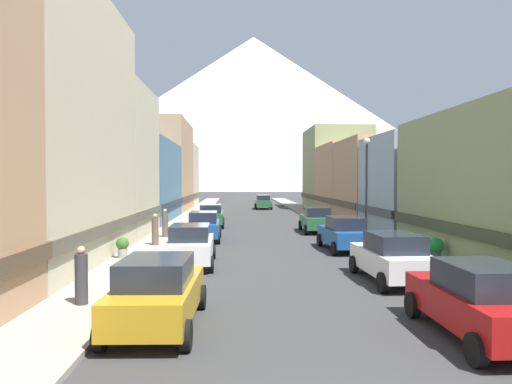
% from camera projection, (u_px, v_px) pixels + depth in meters
% --- Properties ---
extents(sidewalk_left, '(2.50, 100.00, 0.15)m').
position_uv_depth(sidewalk_left, '(185.00, 222.00, 40.32)').
color(sidewalk_left, gray).
rests_on(sidewalk_left, ground).
extents(sidewalk_right, '(2.50, 100.00, 0.15)m').
position_uv_depth(sidewalk_right, '(328.00, 221.00, 40.86)').
color(sidewalk_right, gray).
rests_on(sidewalk_right, ground).
extents(storefront_left_1, '(7.39, 12.35, 11.83)m').
position_uv_depth(storefront_left_1, '(20.00, 132.00, 19.85)').
color(storefront_left_1, beige).
rests_on(storefront_left_1, ground).
extents(storefront_left_2, '(7.12, 8.02, 9.64)m').
position_uv_depth(storefront_left_2, '(96.00, 165.00, 30.16)').
color(storefront_left_2, beige).
rests_on(storefront_left_2, ground).
extents(storefront_left_3, '(8.52, 13.58, 7.15)m').
position_uv_depth(storefront_left_3, '(126.00, 183.00, 41.41)').
color(storefront_left_3, slate).
rests_on(storefront_left_3, ground).
extents(storefront_left_4, '(7.33, 13.51, 10.57)m').
position_uv_depth(storefront_left_4, '(158.00, 168.00, 55.02)').
color(storefront_left_4, tan).
rests_on(storefront_left_4, ground).
extents(storefront_left_5, '(8.98, 8.89, 8.66)m').
position_uv_depth(storefront_left_5, '(166.00, 177.00, 66.55)').
color(storefront_left_5, beige).
rests_on(storefront_left_5, ground).
extents(storefront_right_2, '(6.45, 8.09, 6.71)m').
position_uv_depth(storefront_right_2, '(418.00, 187.00, 31.67)').
color(storefront_right_2, '#99A5B2').
rests_on(storefront_right_2, ground).
extents(storefront_right_3, '(9.68, 9.32, 7.23)m').
position_uv_depth(storefront_right_3, '(396.00, 182.00, 40.65)').
color(storefront_right_3, tan).
rests_on(storefront_right_3, ground).
extents(storefront_right_4, '(7.85, 9.82, 7.49)m').
position_uv_depth(storefront_right_4, '(357.00, 181.00, 50.26)').
color(storefront_right_4, tan).
rests_on(storefront_right_4, ground).
extents(storefront_right_5, '(7.61, 10.45, 10.33)m').
position_uv_depth(storefront_right_5, '(336.00, 170.00, 60.37)').
color(storefront_right_5, '#8C9966').
rests_on(storefront_right_5, ground).
extents(car_left_0, '(2.17, 4.45, 1.78)m').
position_uv_depth(car_left_0, '(158.00, 292.00, 11.56)').
color(car_left_0, '#B28419').
rests_on(car_left_0, ground).
extents(car_left_1, '(2.15, 4.44, 1.78)m').
position_uv_depth(car_left_1, '(191.00, 245.00, 19.95)').
color(car_left_1, silver).
rests_on(car_left_1, ground).
extents(car_left_2, '(2.12, 4.43, 1.78)m').
position_uv_depth(car_left_2, '(204.00, 226.00, 28.19)').
color(car_left_2, '#19478C').
rests_on(car_left_2, ground).
extents(car_left_3, '(2.12, 4.43, 1.78)m').
position_uv_depth(car_left_3, '(211.00, 216.00, 36.40)').
color(car_left_3, '#265933').
rests_on(car_left_3, ground).
extents(car_right_0, '(2.06, 4.40, 1.78)m').
position_uv_depth(car_right_0, '(480.00, 300.00, 10.77)').
color(car_right_0, '#9E1111').
rests_on(car_right_0, ground).
extents(car_right_1, '(2.19, 4.46, 1.78)m').
position_uv_depth(car_right_1, '(392.00, 257.00, 16.80)').
color(car_right_1, silver).
rests_on(car_right_1, ground).
extents(car_right_2, '(2.21, 4.47, 1.78)m').
position_uv_depth(car_right_2, '(344.00, 233.00, 24.27)').
color(car_right_2, '#19478C').
rests_on(car_right_2, ground).
extents(car_right_3, '(2.15, 4.44, 1.78)m').
position_uv_depth(car_right_3, '(316.00, 220.00, 32.69)').
color(car_right_3, '#265933').
rests_on(car_right_3, ground).
extents(car_driving_0, '(2.06, 4.40, 1.78)m').
position_uv_depth(car_driving_0, '(263.00, 202.00, 58.89)').
color(car_driving_0, '#265933').
rests_on(car_driving_0, ground).
extents(trash_bin_right, '(0.59, 0.59, 0.98)m').
position_uv_depth(trash_bin_right, '(492.00, 275.00, 14.90)').
color(trash_bin_right, '#4C5156').
rests_on(trash_bin_right, sidewalk_right).
extents(potted_plant_0, '(0.45, 0.45, 0.76)m').
position_uv_depth(potted_plant_0, '(481.00, 267.00, 16.78)').
color(potted_plant_0, brown).
rests_on(potted_plant_0, sidewalk_right).
extents(potted_plant_1, '(0.58, 0.58, 0.95)m').
position_uv_depth(potted_plant_1, '(122.00, 246.00, 21.10)').
color(potted_plant_1, gray).
rests_on(potted_plant_1, sidewalk_left).
extents(potted_plant_2, '(0.70, 0.70, 0.98)m').
position_uv_depth(potted_plant_2, '(436.00, 247.00, 20.56)').
color(potted_plant_2, '#4C4C51').
rests_on(potted_plant_2, sidewalk_right).
extents(pedestrian_0, '(0.36, 0.36, 1.74)m').
position_uv_depth(pedestrian_0, '(165.00, 224.00, 28.87)').
color(pedestrian_0, brown).
rests_on(pedestrian_0, sidewalk_left).
extents(pedestrian_1, '(0.36, 0.36, 1.66)m').
position_uv_depth(pedestrian_1, '(81.00, 277.00, 13.22)').
color(pedestrian_1, '#333338').
rests_on(pedestrian_1, sidewalk_left).
extents(pedestrian_2, '(0.36, 0.36, 1.71)m').
position_uv_depth(pedestrian_2, '(155.00, 230.00, 25.31)').
color(pedestrian_2, brown).
rests_on(pedestrian_2, sidewalk_left).
extents(streetlamp_right, '(0.36, 0.36, 5.86)m').
position_uv_depth(streetlamp_right, '(367.00, 175.00, 25.61)').
color(streetlamp_right, black).
rests_on(streetlamp_right, sidewalk_right).
extents(mountain_backdrop, '(240.78, 240.78, 84.76)m').
position_uv_depth(mountain_backdrop, '(254.00, 112.00, 264.57)').
color(mountain_backdrop, silver).
rests_on(mountain_backdrop, ground).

